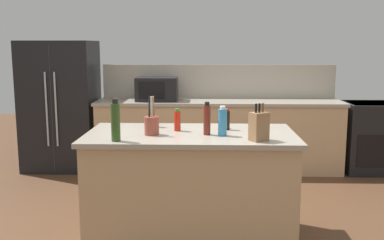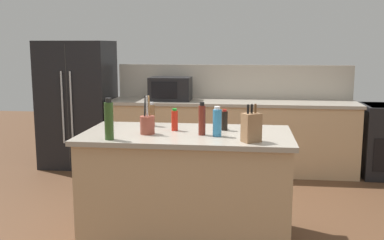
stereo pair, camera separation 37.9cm
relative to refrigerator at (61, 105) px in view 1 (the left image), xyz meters
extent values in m
plane|color=brown|center=(1.83, -2.25, -0.86)|extent=(14.00, 14.00, 0.00)
cube|color=tan|center=(2.13, -0.05, -0.41)|extent=(3.20, 0.62, 0.90)
cube|color=#9E9384|center=(2.13, -0.05, 0.06)|extent=(3.24, 0.66, 0.04)
cube|color=#B2A899|center=(2.13, 0.27, 0.31)|extent=(3.20, 0.03, 0.46)
cube|color=tan|center=(1.83, -2.25, -0.41)|extent=(1.69, 0.86, 0.90)
cube|color=#9E9384|center=(1.83, -2.25, 0.06)|extent=(1.75, 0.92, 0.04)
cube|color=black|center=(0.00, 0.00, 0.00)|extent=(0.94, 0.72, 1.72)
cube|color=#2D2D2D|center=(0.00, -0.36, 0.00)|extent=(0.01, 0.00, 1.64)
cylinder|color=#ADB2B7|center=(-0.06, -0.38, 0.00)|extent=(0.02, 0.02, 0.95)
cylinder|color=#ADB2B7|center=(0.06, -0.38, 0.00)|extent=(0.02, 0.02, 0.95)
cube|color=black|center=(4.17, -0.05, -0.40)|extent=(0.76, 0.64, 0.92)
cube|color=black|center=(4.17, -0.37, -0.52)|extent=(0.61, 0.01, 0.41)
cube|color=black|center=(4.17, -0.05, 0.05)|extent=(0.68, 0.58, 0.02)
cube|color=black|center=(1.31, -0.05, 0.23)|extent=(0.54, 0.38, 0.31)
cube|color=black|center=(1.26, -0.24, 0.23)|extent=(0.34, 0.01, 0.21)
cube|color=#936B47|center=(2.37, -2.55, 0.19)|extent=(0.16, 0.15, 0.22)
cylinder|color=black|center=(2.34, -2.57, 0.33)|extent=(0.02, 0.02, 0.07)
cylinder|color=black|center=(2.37, -2.55, 0.33)|extent=(0.02, 0.02, 0.07)
cylinder|color=brown|center=(2.39, -2.53, 0.33)|extent=(0.02, 0.02, 0.07)
cylinder|color=brown|center=(1.51, -2.34, 0.15)|extent=(0.12, 0.12, 0.15)
cylinder|color=olive|center=(1.53, -2.33, 0.31)|extent=(0.01, 0.05, 0.18)
cylinder|color=black|center=(1.50, -2.34, 0.31)|extent=(0.01, 0.05, 0.18)
cylinder|color=#B2B2B7|center=(1.52, -2.36, 0.31)|extent=(0.01, 0.03, 0.18)
cylinder|color=#3384BC|center=(2.09, -2.36, 0.19)|extent=(0.07, 0.07, 0.22)
cylinder|color=white|center=(2.09, -2.36, 0.31)|extent=(0.05, 0.05, 0.03)
cylinder|color=maroon|center=(1.97, -2.33, 0.20)|extent=(0.06, 0.06, 0.24)
cylinder|color=black|center=(1.97, -2.33, 0.34)|extent=(0.04, 0.04, 0.03)
cylinder|color=black|center=(2.14, -2.10, 0.16)|extent=(0.05, 0.05, 0.16)
cylinder|color=#B22319|center=(2.14, -2.10, 0.25)|extent=(0.03, 0.03, 0.02)
cylinder|color=brown|center=(1.47, -1.97, 0.18)|extent=(0.06, 0.06, 0.19)
cylinder|color=#B2B2B7|center=(1.47, -1.97, 0.29)|extent=(0.04, 0.04, 0.02)
cylinder|color=#2D4C1E|center=(1.27, -2.60, 0.22)|extent=(0.07, 0.07, 0.29)
cylinder|color=black|center=(1.27, -2.60, 0.39)|extent=(0.05, 0.05, 0.03)
cylinder|color=#567038|center=(2.11, -2.03, 0.12)|extent=(0.05, 0.05, 0.08)
cylinder|color=black|center=(2.11, -2.03, 0.17)|extent=(0.03, 0.03, 0.02)
cylinder|color=red|center=(1.71, -2.17, 0.16)|extent=(0.06, 0.06, 0.17)
cylinder|color=green|center=(1.71, -2.17, 0.26)|extent=(0.04, 0.04, 0.02)
camera|label=1|loc=(1.95, -5.95, 0.81)|focal=42.00mm
camera|label=2|loc=(2.33, -5.92, 0.81)|focal=42.00mm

